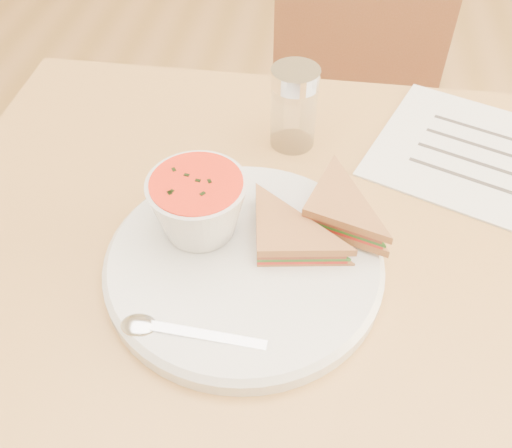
% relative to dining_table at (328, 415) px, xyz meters
% --- Properties ---
extents(dining_table, '(1.00, 0.70, 0.75)m').
position_rel_dining_table_xyz_m(dining_table, '(0.00, 0.00, 0.00)').
color(dining_table, olive).
rests_on(dining_table, floor).
extents(chair_far, '(0.41, 0.41, 0.82)m').
position_rel_dining_table_xyz_m(chair_far, '(-0.02, 0.55, 0.03)').
color(chair_far, brown).
rests_on(chair_far, floor).
extents(plate, '(0.33, 0.33, 0.02)m').
position_rel_dining_table_xyz_m(plate, '(-0.12, -0.03, 0.38)').
color(plate, silver).
rests_on(plate, dining_table).
extents(soup_bowl, '(0.13, 0.13, 0.07)m').
position_rel_dining_table_xyz_m(soup_bowl, '(-0.17, 0.00, 0.43)').
color(soup_bowl, silver).
rests_on(soup_bowl, plate).
extents(sandwich_half_a, '(0.11, 0.11, 0.03)m').
position_rel_dining_table_xyz_m(sandwich_half_a, '(-0.11, -0.04, 0.41)').
color(sandwich_half_a, '#A5703A').
rests_on(sandwich_half_a, plate).
extents(sandwich_half_b, '(0.12, 0.12, 0.03)m').
position_rel_dining_table_xyz_m(sandwich_half_b, '(-0.07, 0.01, 0.42)').
color(sandwich_half_b, '#A5703A').
rests_on(sandwich_half_b, plate).
extents(spoon, '(0.18, 0.04, 0.01)m').
position_rel_dining_table_xyz_m(spoon, '(-0.15, -0.13, 0.40)').
color(spoon, silver).
rests_on(spoon, plate).
extents(paper_menu, '(0.38, 0.33, 0.00)m').
position_rel_dining_table_xyz_m(paper_menu, '(0.18, 0.19, 0.38)').
color(paper_menu, white).
rests_on(paper_menu, dining_table).
extents(condiment_shaker, '(0.07, 0.07, 0.11)m').
position_rel_dining_table_xyz_m(condiment_shaker, '(-0.09, 0.19, 0.43)').
color(condiment_shaker, silver).
rests_on(condiment_shaker, dining_table).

